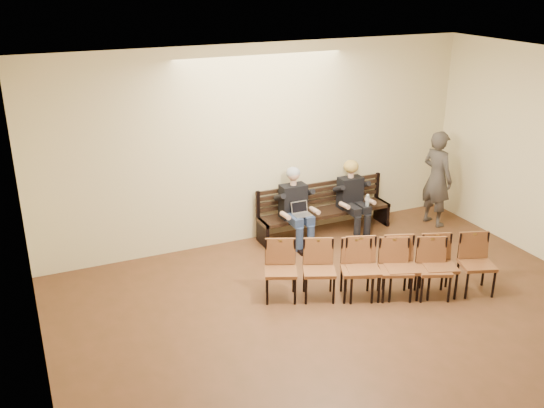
{
  "coord_description": "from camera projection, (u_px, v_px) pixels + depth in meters",
  "views": [
    {
      "loc": [
        -4.0,
        -4.45,
        4.64
      ],
      "look_at": [
        -0.2,
        4.05,
        1.01
      ],
      "focal_mm": 40.0,
      "sensor_mm": 36.0,
      "label": 1
    }
  ],
  "objects": [
    {
      "name": "ground",
      "position": [
        431.0,
        399.0,
        6.99
      ],
      "size": [
        10.0,
        10.0,
        0.0
      ],
      "primitive_type": "plane",
      "color": "brown",
      "rests_on": "ground"
    },
    {
      "name": "room_walls",
      "position": [
        408.0,
        171.0,
        6.74
      ],
      "size": [
        8.02,
        10.01,
        3.51
      ],
      "color": "beige",
      "rests_on": "ground"
    },
    {
      "name": "bench",
      "position": [
        325.0,
        222.0,
        11.3
      ],
      "size": [
        2.6,
        0.9,
        0.45
      ],
      "primitive_type": "cube",
      "color": "black",
      "rests_on": "ground"
    },
    {
      "name": "seated_man",
      "position": [
        295.0,
        206.0,
        10.77
      ],
      "size": [
        0.58,
        0.8,
        1.38
      ],
      "primitive_type": null,
      "color": "black",
      "rests_on": "ground"
    },
    {
      "name": "seated_woman",
      "position": [
        353.0,
        199.0,
        11.24
      ],
      "size": [
        0.55,
        0.76,
        1.28
      ],
      "primitive_type": null,
      "color": "black",
      "rests_on": "ground"
    },
    {
      "name": "laptop",
      "position": [
        302.0,
        217.0,
        10.63
      ],
      "size": [
        0.32,
        0.26,
        0.23
      ],
      "primitive_type": "cube",
      "rotation": [
        0.0,
        0.0,
        -0.05
      ],
      "color": "silver",
      "rests_on": "bench"
    },
    {
      "name": "water_bottle",
      "position": [
        367.0,
        207.0,
        11.06
      ],
      "size": [
        0.07,
        0.07,
        0.23
      ],
      "primitive_type": "cylinder",
      "rotation": [
        0.0,
        0.0,
        -0.03
      ],
      "color": "silver",
      "rests_on": "bench"
    },
    {
      "name": "bag",
      "position": [
        354.0,
        263.0,
        9.93
      ],
      "size": [
        0.38,
        0.29,
        0.25
      ],
      "primitive_type": "cube",
      "rotation": [
        0.0,
        0.0,
        -0.21
      ],
      "color": "black",
      "rests_on": "ground"
    },
    {
      "name": "passerby",
      "position": [
        438.0,
        172.0,
        11.41
      ],
      "size": [
        0.63,
        0.85,
        2.12
      ],
      "primitive_type": "imported",
      "rotation": [
        0.0,
        0.0,
        1.73
      ],
      "color": "#3A352F",
      "rests_on": "ground"
    },
    {
      "name": "chair_row_front",
      "position": [
        357.0,
        271.0,
        8.99
      ],
      "size": [
        2.73,
        1.51,
        0.9
      ],
      "primitive_type": "cube",
      "rotation": [
        0.0,
        0.0,
        -0.39
      ],
      "color": "brown",
      "rests_on": "ground"
    },
    {
      "name": "chair_row_back",
      "position": [
        421.0,
        267.0,
        9.07
      ],
      "size": [
        2.27,
        1.2,
        0.92
      ],
      "primitive_type": "cube",
      "rotation": [
        0.0,
        0.0,
        -0.33
      ],
      "color": "brown",
      "rests_on": "ground"
    }
  ]
}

